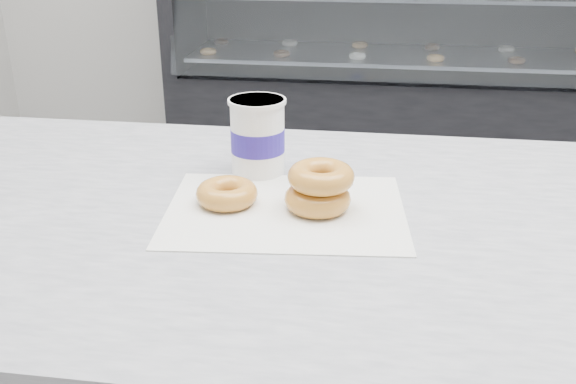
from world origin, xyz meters
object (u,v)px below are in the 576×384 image
display_case (394,71)px  donut_stack (319,188)px  donut_single (227,193)px  coffee_cup (258,136)px

display_case → donut_stack: bearing=-93.3°
donut_single → coffee_cup: bearing=80.6°
donut_stack → coffee_cup: (-0.11, 0.13, 0.03)m
coffee_cup → donut_single: bearing=-119.6°
donut_single → display_case: bearing=83.9°
donut_single → coffee_cup: size_ratio=0.73×
display_case → donut_single: size_ratio=26.48×
donut_single → donut_stack: (0.14, 0.00, 0.02)m
display_case → donut_stack: (-0.16, -2.70, 0.44)m
donut_stack → coffee_cup: 0.18m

